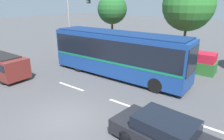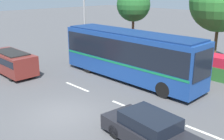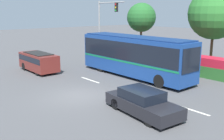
{
  "view_description": "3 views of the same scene",
  "coord_description": "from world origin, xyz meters",
  "px_view_note": "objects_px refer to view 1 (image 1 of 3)",
  "views": [
    {
      "loc": [
        7.02,
        -5.55,
        5.54
      ],
      "look_at": [
        0.14,
        3.77,
        1.58
      ],
      "focal_mm": 31.91,
      "sensor_mm": 36.0,
      "label": 1
    },
    {
      "loc": [
        10.69,
        -7.03,
        6.24
      ],
      "look_at": [
        0.06,
        3.43,
        1.69
      ],
      "focal_mm": 42.61,
      "sensor_mm": 36.0,
      "label": 2
    },
    {
      "loc": [
        13.98,
        -8.96,
        5.42
      ],
      "look_at": [
        0.06,
        2.87,
        1.34
      ],
      "focal_mm": 41.76,
      "sensor_mm": 36.0,
      "label": 3
    }
  ],
  "objects_px": {
    "sedan_foreground": "(167,135)",
    "street_tree_left": "(112,9)",
    "city_bus": "(117,52)",
    "street_tree_centre": "(188,5)",
    "traffic_light_pole": "(75,15)",
    "suv_left_lane": "(2,64)"
  },
  "relations": [
    {
      "from": "sedan_foreground",
      "to": "street_tree_left",
      "type": "distance_m",
      "value": 16.85
    },
    {
      "from": "city_bus",
      "to": "street_tree_centre",
      "type": "xyz_separation_m",
      "value": [
        2.53,
        8.11,
        3.32
      ]
    },
    {
      "from": "city_bus",
      "to": "traffic_light_pole",
      "type": "height_order",
      "value": "traffic_light_pole"
    },
    {
      "from": "city_bus",
      "to": "street_tree_centre",
      "type": "distance_m",
      "value": 9.12
    },
    {
      "from": "sedan_foreground",
      "to": "street_tree_centre",
      "type": "relative_size",
      "value": 0.61
    },
    {
      "from": "city_bus",
      "to": "suv_left_lane",
      "type": "distance_m",
      "value": 8.91
    },
    {
      "from": "street_tree_left",
      "to": "sedan_foreground",
      "type": "bearing_deg",
      "value": -46.14
    },
    {
      "from": "sedan_foreground",
      "to": "street_tree_left",
      "type": "xyz_separation_m",
      "value": [
        -11.31,
        11.77,
        4.17
      ]
    },
    {
      "from": "street_tree_left",
      "to": "traffic_light_pole",
      "type": "bearing_deg",
      "value": -117.49
    },
    {
      "from": "city_bus",
      "to": "sedan_foreground",
      "type": "xyz_separation_m",
      "value": [
        6.34,
        -5.7,
        -1.31
      ]
    },
    {
      "from": "suv_left_lane",
      "to": "street_tree_centre",
      "type": "bearing_deg",
      "value": 54.71
    },
    {
      "from": "traffic_light_pole",
      "to": "street_tree_left",
      "type": "distance_m",
      "value": 4.27
    },
    {
      "from": "city_bus",
      "to": "traffic_light_pole",
      "type": "distance_m",
      "value": 7.68
    },
    {
      "from": "traffic_light_pole",
      "to": "street_tree_left",
      "type": "height_order",
      "value": "traffic_light_pole"
    },
    {
      "from": "suv_left_lane",
      "to": "traffic_light_pole",
      "type": "relative_size",
      "value": 0.72
    },
    {
      "from": "suv_left_lane",
      "to": "street_tree_left",
      "type": "distance_m",
      "value": 12.3
    },
    {
      "from": "city_bus",
      "to": "street_tree_centre",
      "type": "bearing_deg",
      "value": 72.72
    },
    {
      "from": "city_bus",
      "to": "street_tree_left",
      "type": "xyz_separation_m",
      "value": [
        -4.98,
        6.07,
        2.85
      ]
    },
    {
      "from": "sedan_foreground",
      "to": "street_tree_left",
      "type": "relative_size",
      "value": 0.73
    },
    {
      "from": "sedan_foreground",
      "to": "suv_left_lane",
      "type": "xyz_separation_m",
      "value": [
        -13.32,
        0.24,
        0.38
      ]
    },
    {
      "from": "street_tree_left",
      "to": "street_tree_centre",
      "type": "distance_m",
      "value": 7.79
    },
    {
      "from": "city_bus",
      "to": "street_tree_left",
      "type": "distance_m",
      "value": 8.35
    }
  ]
}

